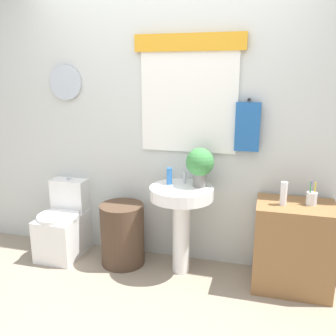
# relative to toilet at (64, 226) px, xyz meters

# --- Properties ---
(ground_plane) EXTENTS (8.00, 8.00, 0.00)m
(ground_plane) POSITION_rel_toilet_xyz_m (0.97, -0.88, -0.28)
(ground_plane) COLOR gray
(back_wall) EXTENTS (4.40, 0.18, 2.60)m
(back_wall) POSITION_rel_toilet_xyz_m (0.98, 0.27, 1.03)
(back_wall) COLOR silver
(back_wall) RESTS_ON ground_plane
(toilet) EXTENTS (0.38, 0.51, 0.72)m
(toilet) POSITION_rel_toilet_xyz_m (0.00, 0.00, 0.00)
(toilet) COLOR white
(toilet) RESTS_ON ground_plane
(laundry_hamper) EXTENTS (0.39, 0.39, 0.56)m
(laundry_hamper) POSITION_rel_toilet_xyz_m (0.61, -0.03, 0.00)
(laundry_hamper) COLOR #4C3828
(laundry_hamper) RESTS_ON ground_plane
(pedestal_sink) EXTENTS (0.54, 0.54, 0.78)m
(pedestal_sink) POSITION_rel_toilet_xyz_m (1.16, -0.03, 0.31)
(pedestal_sink) COLOR white
(pedestal_sink) RESTS_ON ground_plane
(faucet) EXTENTS (0.03, 0.03, 0.10)m
(faucet) POSITION_rel_toilet_xyz_m (1.16, 0.09, 0.55)
(faucet) COLOR silver
(faucet) RESTS_ON pedestal_sink
(wooden_cabinet) EXTENTS (0.60, 0.44, 0.71)m
(wooden_cabinet) POSITION_rel_toilet_xyz_m (2.08, -0.03, 0.08)
(wooden_cabinet) COLOR olive
(wooden_cabinet) RESTS_ON ground_plane
(soap_bottle) EXTENTS (0.05, 0.05, 0.15)m
(soap_bottle) POSITION_rel_toilet_xyz_m (1.04, 0.02, 0.57)
(soap_bottle) COLOR #2D6BB7
(soap_bottle) RESTS_ON pedestal_sink
(potted_plant) EXTENTS (0.23, 0.23, 0.33)m
(potted_plant) POSITION_rel_toilet_xyz_m (1.30, 0.03, 0.69)
(potted_plant) COLOR slate
(potted_plant) RESTS_ON pedestal_sink
(lotion_bottle) EXTENTS (0.05, 0.05, 0.18)m
(lotion_bottle) POSITION_rel_toilet_xyz_m (1.97, -0.07, 0.52)
(lotion_bottle) COLOR white
(lotion_bottle) RESTS_ON wooden_cabinet
(toothbrush_cup) EXTENTS (0.08, 0.08, 0.19)m
(toothbrush_cup) POSITION_rel_toilet_xyz_m (2.18, -0.01, 0.49)
(toothbrush_cup) COLOR silver
(toothbrush_cup) RESTS_ON wooden_cabinet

